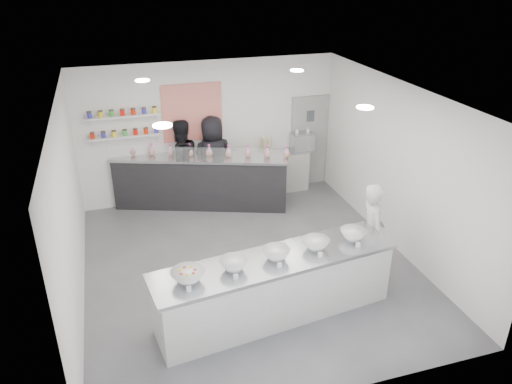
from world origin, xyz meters
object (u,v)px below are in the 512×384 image
(staff_left, at_px, (181,163))
(staff_right, at_px, (213,159))
(back_bar, at_px, (201,181))
(woman_prep, at_px, (372,231))
(prep_counter, at_px, (276,287))
(espresso_ledge, at_px, (280,171))
(espresso_machine, at_px, (302,142))

(staff_left, relative_size, staff_right, 0.99)
(back_bar, relative_size, woman_prep, 2.19)
(staff_left, bearing_deg, prep_counter, 82.57)
(back_bar, xyz_separation_m, woman_prep, (2.16, -3.37, 0.27))
(woman_prep, xyz_separation_m, staff_right, (-1.83, 3.62, 0.11))
(espresso_ledge, height_order, espresso_machine, espresso_machine)
(back_bar, distance_m, staff_right, 0.56)
(prep_counter, height_order, staff_right, staff_right)
(espresso_ledge, relative_size, espresso_machine, 2.61)
(espresso_machine, xyz_separation_m, staff_left, (-2.74, 0.02, -0.20))
(espresso_ledge, relative_size, staff_left, 0.68)
(staff_right, bearing_deg, woman_prep, 113.22)
(espresso_ledge, bearing_deg, staff_left, 179.44)
(espresso_ledge, relative_size, staff_right, 0.68)
(prep_counter, distance_m, back_bar, 3.94)
(prep_counter, height_order, espresso_machine, espresso_machine)
(staff_right, bearing_deg, espresso_machine, 175.84)
(prep_counter, distance_m, woman_prep, 1.95)
(prep_counter, relative_size, staff_left, 1.94)
(back_bar, xyz_separation_m, staff_left, (-0.37, 0.25, 0.37))
(espresso_ledge, height_order, woman_prep, woman_prep)
(woman_prep, distance_m, staff_left, 4.42)
(espresso_ledge, xyz_separation_m, staff_left, (-2.24, 0.02, 0.46))
(prep_counter, distance_m, espresso_machine, 4.68)
(woman_prep, relative_size, staff_right, 0.89)
(prep_counter, bearing_deg, espresso_machine, 56.25)
(espresso_machine, xyz_separation_m, staff_right, (-2.03, 0.02, -0.19))
(back_bar, xyz_separation_m, espresso_ledge, (1.87, 0.23, -0.09))
(prep_counter, xyz_separation_m, woman_prep, (1.84, 0.55, 0.34))
(woman_prep, bearing_deg, staff_left, 44.65)
(espresso_machine, distance_m, staff_right, 2.04)
(espresso_ledge, bearing_deg, staff_right, 179.19)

